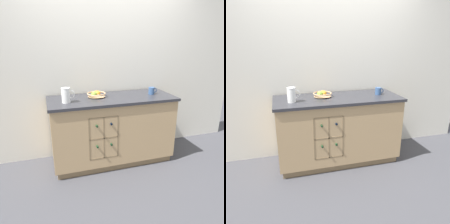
{
  "view_description": "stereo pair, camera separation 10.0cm",
  "coord_description": "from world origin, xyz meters",
  "views": [
    {
      "loc": [
        -0.83,
        -2.66,
        1.67
      ],
      "look_at": [
        0.0,
        0.0,
        0.73
      ],
      "focal_mm": 35.0,
      "sensor_mm": 36.0,
      "label": 1
    },
    {
      "loc": [
        -0.74,
        -2.69,
        1.67
      ],
      "look_at": [
        0.0,
        0.0,
        0.73
      ],
      "focal_mm": 35.0,
      "sensor_mm": 36.0,
      "label": 2
    }
  ],
  "objects": [
    {
      "name": "kitchen_island",
      "position": [
        -0.0,
        -0.0,
        0.47
      ],
      "size": [
        1.67,
        0.67,
        0.93
      ],
      "color": "olive",
      "rests_on": "ground_plane"
    },
    {
      "name": "ceramic_mug",
      "position": [
        0.58,
        -0.0,
        0.98
      ],
      "size": [
        0.12,
        0.08,
        0.1
      ],
      "color": "#385684",
      "rests_on": "kitchen_island"
    },
    {
      "name": "ground_plane",
      "position": [
        0.0,
        0.0,
        0.0
      ],
      "size": [
        14.0,
        14.0,
        0.0
      ],
      "primitive_type": "plane",
      "color": "#424247"
    },
    {
      "name": "white_pitcher",
      "position": [
        -0.6,
        -0.08,
        1.03
      ],
      "size": [
        0.16,
        0.11,
        0.18
      ],
      "color": "white",
      "rests_on": "kitchen_island"
    },
    {
      "name": "back_wall",
      "position": [
        0.0,
        0.38,
        1.27
      ],
      "size": [
        4.4,
        0.06,
        2.55
      ],
      "primitive_type": "cube",
      "color": "silver",
      "rests_on": "ground_plane"
    },
    {
      "name": "fruit_bowl",
      "position": [
        -0.19,
        0.08,
        0.97
      ],
      "size": [
        0.25,
        0.25,
        0.08
      ],
      "color": "tan",
      "rests_on": "kitchen_island"
    }
  ]
}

